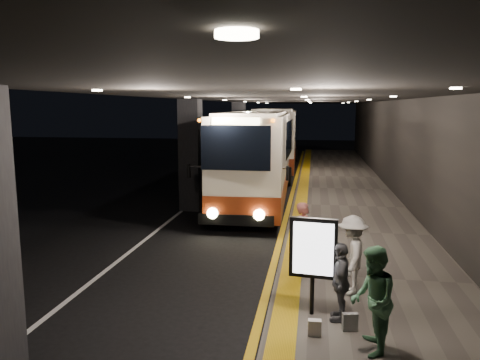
% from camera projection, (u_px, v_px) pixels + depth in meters
% --- Properties ---
extents(ground, '(90.00, 90.00, 0.00)m').
position_uv_depth(ground, '(205.00, 238.00, 14.72)').
color(ground, black).
extents(lane_line_white, '(0.12, 50.00, 0.01)m').
position_uv_depth(lane_line_white, '(191.00, 204.00, 19.88)').
color(lane_line_white, silver).
rests_on(lane_line_white, ground).
extents(kerb_stripe_yellow, '(0.18, 50.00, 0.01)m').
position_uv_depth(kerb_stripe_yellow, '(289.00, 207.00, 19.24)').
color(kerb_stripe_yellow, gold).
rests_on(kerb_stripe_yellow, ground).
extents(sidewalk, '(4.50, 50.00, 0.15)m').
position_uv_depth(sidewalk, '(348.00, 207.00, 18.86)').
color(sidewalk, '#514C44').
rests_on(sidewalk, ground).
extents(tactile_strip, '(0.50, 50.00, 0.01)m').
position_uv_depth(tactile_strip, '(301.00, 204.00, 19.14)').
color(tactile_strip, gold).
rests_on(tactile_strip, sidewalk).
extents(terminal_wall, '(0.10, 50.00, 6.00)m').
position_uv_depth(terminal_wall, '(411.00, 135.00, 18.06)').
color(terminal_wall, black).
rests_on(terminal_wall, ground).
extents(support_columns, '(0.80, 24.80, 4.40)m').
position_uv_depth(support_columns, '(191.00, 155.00, 18.52)').
color(support_columns, black).
rests_on(support_columns, ground).
extents(canopy, '(9.00, 50.00, 0.40)m').
position_uv_depth(canopy, '(294.00, 94.00, 18.50)').
color(canopy, black).
rests_on(canopy, support_columns).
extents(coach_main, '(2.85, 12.19, 3.78)m').
position_uv_depth(coach_main, '(258.00, 160.00, 20.41)').
color(coach_main, beige).
rests_on(coach_main, ground).
extents(coach_second, '(2.94, 12.33, 3.85)m').
position_uv_depth(coach_second, '(276.00, 141.00, 31.07)').
color(coach_second, beige).
rests_on(coach_second, ground).
extents(passenger_boarding, '(0.55, 0.69, 1.63)m').
position_uv_depth(passenger_boarding, '(304.00, 235.00, 11.51)').
color(passenger_boarding, '#CD6A5F').
rests_on(passenger_boarding, sidewalk).
extents(passenger_waiting_green, '(0.54, 0.86, 1.76)m').
position_uv_depth(passenger_waiting_green, '(373.00, 300.00, 7.47)').
color(passenger_waiting_green, '#40734E').
rests_on(passenger_waiting_green, sidewalk).
extents(passenger_waiting_white, '(0.64, 1.15, 1.69)m').
position_uv_depth(passenger_waiting_white, '(352.00, 255.00, 9.88)').
color(passenger_waiting_white, silver).
rests_on(passenger_waiting_white, sidewalk).
extents(passenger_waiting_grey, '(0.54, 0.92, 1.49)m').
position_uv_depth(passenger_waiting_grey, '(341.00, 282.00, 8.64)').
color(passenger_waiting_grey, '#515056').
rests_on(passenger_waiting_grey, sidewalk).
extents(bag_polka, '(0.29, 0.17, 0.33)m').
position_uv_depth(bag_polka, '(350.00, 322.00, 8.30)').
color(bag_polka, black).
rests_on(bag_polka, sidewalk).
extents(bag_plain, '(0.23, 0.14, 0.28)m').
position_uv_depth(bag_plain, '(315.00, 328.00, 8.13)').
color(bag_plain, silver).
rests_on(bag_plain, sidewalk).
extents(info_sign, '(0.90, 0.22, 1.89)m').
position_uv_depth(info_sign, '(313.00, 250.00, 8.79)').
color(info_sign, black).
rests_on(info_sign, sidewalk).
extents(stanchion_post, '(0.05, 0.05, 1.04)m').
position_uv_depth(stanchion_post, '(293.00, 245.00, 11.70)').
color(stanchion_post, black).
rests_on(stanchion_post, sidewalk).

